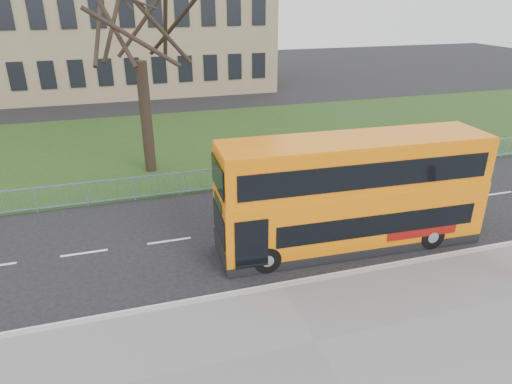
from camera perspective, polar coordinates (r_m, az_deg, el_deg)
ground at (r=15.80m, az=1.30°, el=-8.87°), size 120.00×120.00×0.00m
kerb at (r=14.55m, az=3.24°, el=-11.77°), size 80.00×0.20×0.14m
grass_verge at (r=28.55m, az=-7.67°, el=6.22°), size 80.00×15.40×0.08m
guard_railing at (r=21.23m, az=-4.21°, el=1.63°), size 40.00×0.12×1.10m
bare_tree at (r=22.75m, az=-14.51°, el=18.21°), size 9.14×9.14×13.06m
civic_building at (r=47.67m, az=-19.07°, el=20.68°), size 30.00×15.00×14.00m
yellow_bus at (r=16.31m, az=11.97°, el=0.17°), size 9.58×2.63×3.98m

